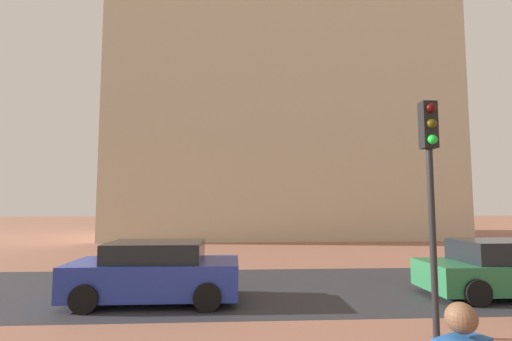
% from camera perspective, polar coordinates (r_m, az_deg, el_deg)
% --- Properties ---
extents(ground_plane, '(120.00, 120.00, 0.00)m').
position_cam_1_polar(ground_plane, '(12.38, -2.13, -16.34)').
color(ground_plane, '#93604C').
extents(street_asphalt_strip, '(120.00, 6.09, 0.00)m').
position_cam_1_polar(street_asphalt_strip, '(11.31, -2.00, -17.43)').
color(street_asphalt_strip, '#2D2D33').
rests_on(street_asphalt_strip, ground_plane).
extents(landmark_building, '(24.26, 10.76, 38.00)m').
position_cam_1_polar(landmark_building, '(30.22, 4.30, 11.08)').
color(landmark_building, beige).
rests_on(landmark_building, ground_plane).
extents(car_blue, '(4.12, 2.12, 1.47)m').
position_cam_1_polar(car_blue, '(10.04, -15.00, -14.71)').
color(car_blue, '#23389E').
rests_on(car_blue, ground_plane).
extents(car_green, '(4.37, 2.03, 1.46)m').
position_cam_1_polar(car_green, '(12.21, 33.80, -12.36)').
color(car_green, '#287042').
rests_on(car_green, ground_plane).
extents(traffic_light_pole, '(0.28, 0.34, 4.37)m').
position_cam_1_polar(traffic_light_pole, '(7.79, 24.96, 0.12)').
color(traffic_light_pole, black).
rests_on(traffic_light_pole, ground_plane).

